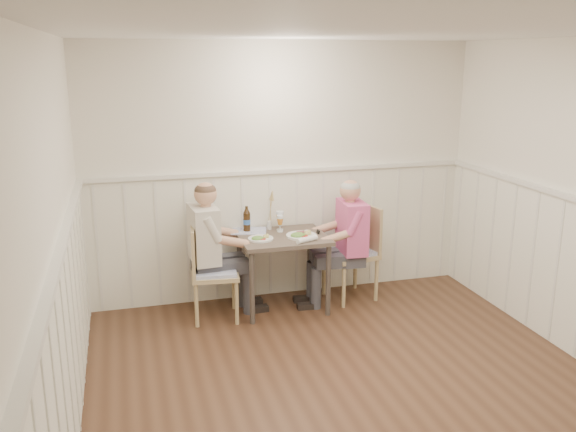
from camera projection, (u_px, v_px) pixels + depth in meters
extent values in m
plane|color=#452A1B|center=(363.00, 402.00, 4.45)|extent=(4.50, 4.50, 0.00)
cube|color=white|center=(283.00, 172.00, 6.21)|extent=(4.00, 0.04, 2.60)
cube|color=white|center=(54.00, 257.00, 3.60)|extent=(0.04, 4.50, 2.60)
cube|color=white|center=(376.00, 33.00, 3.78)|extent=(4.00, 4.50, 0.02)
cube|color=silver|center=(283.00, 234.00, 6.36)|extent=(3.98, 0.03, 1.30)
cube|color=silver|center=(67.00, 356.00, 3.77)|extent=(0.03, 4.48, 1.30)
cube|color=silver|center=(283.00, 171.00, 6.18)|extent=(3.98, 0.06, 0.04)
cube|color=silver|center=(60.00, 253.00, 3.60)|extent=(0.06, 4.48, 0.04)
cube|color=#4F463A|center=(283.00, 238.00, 5.94)|extent=(0.85, 0.70, 0.04)
cylinder|color=#3F3833|center=(252.00, 288.00, 5.66)|extent=(0.05, 0.05, 0.71)
cylinder|color=#3F3833|center=(240.00, 267.00, 6.22)|extent=(0.05, 0.05, 0.71)
cylinder|color=#3F3833|center=(328.00, 281.00, 5.86)|extent=(0.05, 0.05, 0.71)
cylinder|color=#3F3833|center=(310.00, 261.00, 6.42)|extent=(0.05, 0.05, 0.71)
cube|color=tan|center=(350.00, 255.00, 6.26)|extent=(0.54, 0.54, 0.04)
cube|color=#6976B7|center=(350.00, 251.00, 6.25)|extent=(0.49, 0.49, 0.03)
cube|color=tan|center=(368.00, 228.00, 6.28)|extent=(0.12, 0.46, 0.48)
cylinder|color=tan|center=(376.00, 280.00, 6.24)|extent=(0.04, 0.04, 0.45)
cylinder|color=tan|center=(344.00, 286.00, 6.07)|extent=(0.04, 0.04, 0.45)
cylinder|color=tan|center=(355.00, 268.00, 6.58)|extent=(0.04, 0.04, 0.45)
cylinder|color=tan|center=(324.00, 274.00, 6.41)|extent=(0.04, 0.04, 0.45)
cube|color=tan|center=(215.00, 274.00, 5.78)|extent=(0.48, 0.48, 0.04)
cube|color=#6976B7|center=(215.00, 270.00, 5.77)|extent=(0.43, 0.43, 0.03)
cube|color=tan|center=(193.00, 250.00, 5.68)|extent=(0.08, 0.44, 0.46)
cylinder|color=tan|center=(196.00, 291.00, 5.99)|extent=(0.04, 0.04, 0.42)
cylinder|color=tan|center=(234.00, 289.00, 6.04)|extent=(0.04, 0.04, 0.42)
cylinder|color=tan|center=(197.00, 306.00, 5.63)|extent=(0.04, 0.04, 0.42)
cylinder|color=tan|center=(237.00, 303.00, 5.69)|extent=(0.04, 0.04, 0.42)
cube|color=#3F3F47|center=(349.00, 282.00, 6.22)|extent=(0.44, 0.40, 0.42)
cube|color=#3F3F47|center=(331.00, 258.00, 6.11)|extent=(0.42, 0.37, 0.12)
cube|color=#CF507D|center=(350.00, 227.00, 6.07)|extent=(0.25, 0.43, 0.52)
sphere|color=tan|center=(351.00, 190.00, 5.97)|extent=(0.21, 0.21, 0.21)
sphere|color=#A5A5A0|center=(351.00, 188.00, 5.97)|extent=(0.20, 0.20, 0.20)
cube|color=black|center=(317.00, 228.00, 6.00)|extent=(0.02, 0.07, 0.12)
cube|color=#3F3F47|center=(208.00, 294.00, 5.89)|extent=(0.46, 0.43, 0.44)
cube|color=#3F3F47|center=(227.00, 264.00, 5.89)|extent=(0.44, 0.38, 0.13)
cube|color=silver|center=(206.00, 234.00, 5.74)|extent=(0.27, 0.45, 0.54)
sphere|color=tan|center=(204.00, 194.00, 5.64)|extent=(0.21, 0.21, 0.21)
sphere|color=#4C3828|center=(204.00, 191.00, 5.63)|extent=(0.21, 0.21, 0.21)
cylinder|color=white|center=(301.00, 236.00, 5.91)|extent=(0.30, 0.30, 0.02)
ellipsoid|color=#3F722D|center=(298.00, 233.00, 5.86)|extent=(0.14, 0.12, 0.05)
sphere|color=tan|center=(307.00, 232.00, 5.93)|extent=(0.04, 0.04, 0.04)
cube|color=brown|center=(302.00, 232.00, 5.97)|extent=(0.09, 0.05, 0.01)
cylinder|color=white|center=(307.00, 231.00, 5.98)|extent=(0.06, 0.06, 0.03)
cylinder|color=white|center=(261.00, 239.00, 5.82)|extent=(0.24, 0.24, 0.02)
ellipsoid|color=#3F722D|center=(258.00, 237.00, 5.77)|extent=(0.12, 0.10, 0.05)
sphere|color=tan|center=(266.00, 235.00, 5.83)|extent=(0.03, 0.03, 0.03)
cylinder|color=silver|center=(280.00, 230.00, 6.13)|extent=(0.07, 0.07, 0.01)
cylinder|color=silver|center=(280.00, 225.00, 6.12)|extent=(0.01, 0.01, 0.09)
cone|color=orange|center=(280.00, 218.00, 6.10)|extent=(0.08, 0.08, 0.08)
cylinder|color=silver|center=(280.00, 213.00, 6.09)|extent=(0.08, 0.08, 0.03)
cylinder|color=silver|center=(280.00, 231.00, 6.07)|extent=(0.06, 0.06, 0.01)
cylinder|color=silver|center=(280.00, 228.00, 6.06)|extent=(0.01, 0.01, 0.07)
cone|color=orange|center=(280.00, 221.00, 6.05)|extent=(0.07, 0.07, 0.06)
cylinder|color=silver|center=(280.00, 217.00, 6.04)|extent=(0.07, 0.07, 0.03)
cylinder|color=#2F1E0E|center=(247.00, 222.00, 6.06)|extent=(0.07, 0.07, 0.19)
cone|color=#2F1E0E|center=(247.00, 211.00, 6.03)|extent=(0.07, 0.07, 0.04)
cylinder|color=#2F1E0E|center=(247.00, 208.00, 6.02)|extent=(0.03, 0.03, 0.03)
cylinder|color=#3466B9|center=(247.00, 222.00, 6.06)|extent=(0.07, 0.07, 0.05)
cylinder|color=white|center=(307.00, 239.00, 5.74)|extent=(0.23, 0.13, 0.05)
cylinder|color=silver|center=(269.00, 225.00, 6.15)|extent=(0.05, 0.05, 0.09)
cylinder|color=tan|center=(269.00, 211.00, 6.11)|extent=(0.03, 0.03, 0.28)
cone|color=tan|center=(269.00, 194.00, 6.06)|extent=(0.04, 0.04, 0.10)
cube|color=#6976B7|center=(249.00, 231.00, 6.09)|extent=(0.40, 0.36, 0.01)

